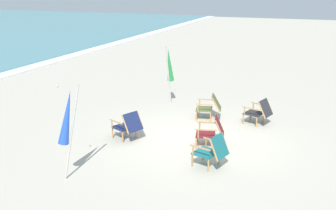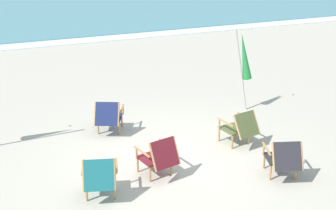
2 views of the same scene
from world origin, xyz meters
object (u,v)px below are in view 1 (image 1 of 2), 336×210
beach_chair_front_right (210,106)px  beach_chair_far_center (212,131)px  umbrella_furled_blue (67,118)px  beach_chair_mid_center (128,125)px  beach_chair_front_left (259,111)px  beach_chair_back_left (212,150)px  umbrella_furled_green (169,65)px

beach_chair_front_right → beach_chair_far_center: bearing=-163.3°
beach_chair_front_right → umbrella_furled_blue: 5.20m
beach_chair_front_right → beach_chair_mid_center: bearing=146.5°
beach_chair_far_center → beach_chair_front_left: (2.08, -0.88, -0.00)m
beach_chair_mid_center → beach_chair_front_left: size_ratio=1.04×
beach_chair_front_left → umbrella_furled_blue: umbrella_furled_blue is taller
beach_chair_far_center → umbrella_furled_blue: (-2.78, 2.34, 0.94)m
beach_chair_back_left → umbrella_furled_blue: (-1.60, 2.66, 0.94)m
umbrella_furled_blue → beach_chair_back_left: bearing=-59.0°
beach_chair_back_left → beach_chair_far_center: beach_chair_far_center is taller
beach_chair_far_center → umbrella_furled_green: (3.07, 2.33, 0.94)m
beach_chair_front_left → umbrella_furled_blue: (-4.86, 3.22, 0.94)m
beach_chair_far_center → beach_chair_front_right: beach_chair_far_center is taller
beach_chair_far_center → beach_chair_front_right: 2.12m
beach_chair_front_right → umbrella_furled_green: size_ratio=0.41×
beach_chair_back_left → umbrella_furled_blue: bearing=121.0°
beach_chair_mid_center → beach_chair_front_left: bearing=-51.4°
beach_chair_mid_center → beach_chair_far_center: beach_chair_far_center is taller
beach_chair_back_left → umbrella_furled_green: size_ratio=0.40×
beach_chair_front_left → umbrella_furled_blue: size_ratio=0.42×
beach_chair_mid_center → umbrella_furled_blue: bearing=176.5°
beach_chair_front_left → umbrella_furled_green: size_ratio=0.42×
beach_chair_mid_center → beach_chair_front_left: beach_chair_front_left is taller
beach_chair_back_left → beach_chair_far_center: (1.18, 0.32, 0.00)m
umbrella_furled_green → beach_chair_far_center: bearing=-142.8°
beach_chair_front_left → beach_chair_front_right: (-0.05, 1.49, -0.00)m
beach_chair_far_center → umbrella_furled_green: umbrella_furled_green is taller
beach_chair_mid_center → beach_chair_far_center: bearing=-80.5°
beach_chair_front_left → umbrella_furled_green: (0.99, 3.21, 0.95)m
beach_chair_back_left → umbrella_furled_green: bearing=32.0°
umbrella_furled_blue → beach_chair_far_center: bearing=-40.1°
beach_chair_front_left → umbrella_furled_blue: bearing=146.5°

